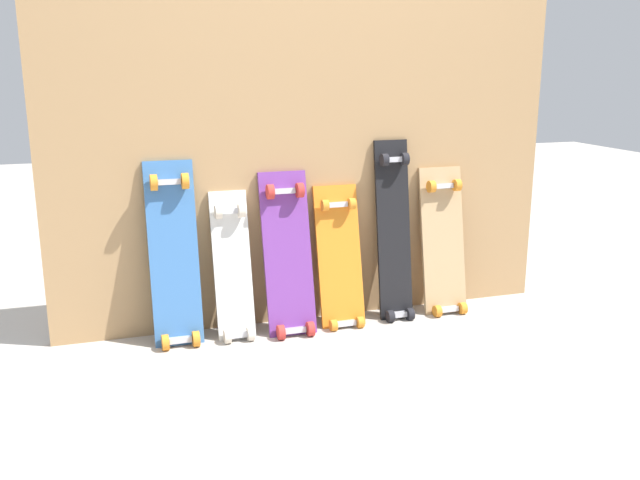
# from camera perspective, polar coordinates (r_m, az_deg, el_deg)

# --- Properties ---
(ground_plane) EXTENTS (12.00, 12.00, 0.00)m
(ground_plane) POSITION_cam_1_polar(r_m,az_deg,el_deg) (3.27, -0.38, -6.61)
(ground_plane) COLOR #B2AAA0
(plywood_wall_panel) EXTENTS (2.33, 0.04, 1.61)m
(plywood_wall_panel) POSITION_cam_1_polar(r_m,az_deg,el_deg) (3.15, -0.79, 7.66)
(plywood_wall_panel) COLOR tan
(plywood_wall_panel) RESTS_ON ground
(skateboard_blue) EXTENTS (0.21, 0.22, 0.84)m
(skateboard_blue) POSITION_cam_1_polar(r_m,az_deg,el_deg) (3.00, -11.82, -1.71)
(skateboard_blue) COLOR #386BAD
(skateboard_blue) RESTS_ON ground
(skateboard_white) EXTENTS (0.16, 0.22, 0.70)m
(skateboard_white) POSITION_cam_1_polar(r_m,az_deg,el_deg) (3.05, -7.12, -2.69)
(skateboard_white) COLOR silver
(skateboard_white) RESTS_ON ground
(skateboard_purple) EXTENTS (0.22, 0.25, 0.77)m
(skateboard_purple) POSITION_cam_1_polar(r_m,az_deg,el_deg) (3.08, -2.60, -1.71)
(skateboard_purple) COLOR #6B338C
(skateboard_purple) RESTS_ON ground
(skateboard_orange) EXTENTS (0.21, 0.22, 0.70)m
(skateboard_orange) POSITION_cam_1_polar(r_m,az_deg,el_deg) (3.17, 1.65, -1.98)
(skateboard_orange) COLOR orange
(skateboard_orange) RESTS_ON ground
(skateboard_black) EXTENTS (0.16, 0.20, 0.89)m
(skateboard_black) POSITION_cam_1_polar(r_m,az_deg,el_deg) (3.26, 6.09, 0.20)
(skateboard_black) COLOR black
(skateboard_black) RESTS_ON ground
(skateboard_natural) EXTENTS (0.22, 0.21, 0.76)m
(skateboard_natural) POSITION_cam_1_polar(r_m,az_deg,el_deg) (3.38, 10.07, -0.62)
(skateboard_natural) COLOR tan
(skateboard_natural) RESTS_ON ground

